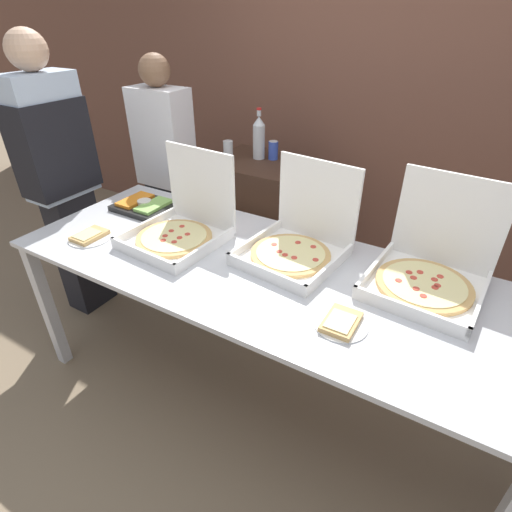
% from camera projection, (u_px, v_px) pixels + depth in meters
% --- Properties ---
extents(ground_plane, '(16.00, 16.00, 0.00)m').
position_uv_depth(ground_plane, '(256.00, 389.00, 2.31)').
color(ground_plane, '#847056').
extents(brick_wall_behind, '(10.00, 0.06, 2.80)m').
position_uv_depth(brick_wall_behind, '(378.00, 89.00, 2.82)').
color(brick_wall_behind, brown).
rests_on(brick_wall_behind, ground_plane).
extents(buffet_table, '(2.40, 0.92, 0.86)m').
position_uv_depth(buffet_table, '(256.00, 281.00, 1.91)').
color(buffet_table, silver).
rests_on(buffet_table, ground_plane).
extents(pizza_box_near_right, '(0.48, 0.49, 0.43)m').
position_uv_depth(pizza_box_near_right, '(297.00, 241.00, 1.90)').
color(pizza_box_near_right, white).
rests_on(pizza_box_near_right, buffet_table).
extents(pizza_box_far_left, '(0.47, 0.48, 0.43)m').
position_uv_depth(pizza_box_far_left, '(181.00, 225.00, 2.04)').
color(pizza_box_far_left, white).
rests_on(pizza_box_far_left, buffet_table).
extents(pizza_box_near_left, '(0.48, 0.50, 0.45)m').
position_uv_depth(pizza_box_near_left, '(430.00, 269.00, 1.69)').
color(pizza_box_near_left, white).
rests_on(pizza_box_near_left, buffet_table).
extents(paper_plate_front_left, '(0.20, 0.20, 0.03)m').
position_uv_depth(paper_plate_front_left, '(341.00, 323.00, 1.50)').
color(paper_plate_front_left, white).
rests_on(paper_plate_front_left, buffet_table).
extents(paper_plate_front_right, '(0.22, 0.22, 0.03)m').
position_uv_depth(paper_plate_front_right, '(90.00, 236.00, 2.07)').
color(paper_plate_front_right, white).
rests_on(paper_plate_front_right, buffet_table).
extents(veggie_tray, '(0.33, 0.27, 0.05)m').
position_uv_depth(veggie_tray, '(145.00, 205.00, 2.38)').
color(veggie_tray, black).
rests_on(veggie_tray, buffet_table).
extents(sideboard_podium, '(0.68, 0.55, 1.00)m').
position_uv_depth(sideboard_podium, '(262.00, 226.00, 2.98)').
color(sideboard_podium, '#382319').
rests_on(sideboard_podium, ground_plane).
extents(soda_bottle, '(0.08, 0.08, 0.33)m').
position_uv_depth(soda_bottle, '(259.00, 137.00, 2.69)').
color(soda_bottle, '#B7BCC1').
rests_on(soda_bottle, sideboard_podium).
extents(soda_can_silver, '(0.07, 0.07, 0.12)m').
position_uv_depth(soda_can_silver, '(228.00, 150.00, 2.73)').
color(soda_can_silver, silver).
rests_on(soda_can_silver, sideboard_podium).
extents(soda_can_colored, '(0.07, 0.07, 0.12)m').
position_uv_depth(soda_can_colored, '(273.00, 150.00, 2.72)').
color(soda_can_colored, '#334CB2').
rests_on(soda_can_colored, sideboard_podium).
extents(person_guest_cap, '(0.40, 0.22, 1.65)m').
position_uv_depth(person_guest_cap, '(167.00, 174.00, 2.89)').
color(person_guest_cap, black).
rests_on(person_guest_cap, ground_plane).
extents(person_server_vest, '(0.24, 0.42, 1.80)m').
position_uv_depth(person_server_vest, '(59.00, 171.00, 2.49)').
color(person_server_vest, black).
rests_on(person_server_vest, ground_plane).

